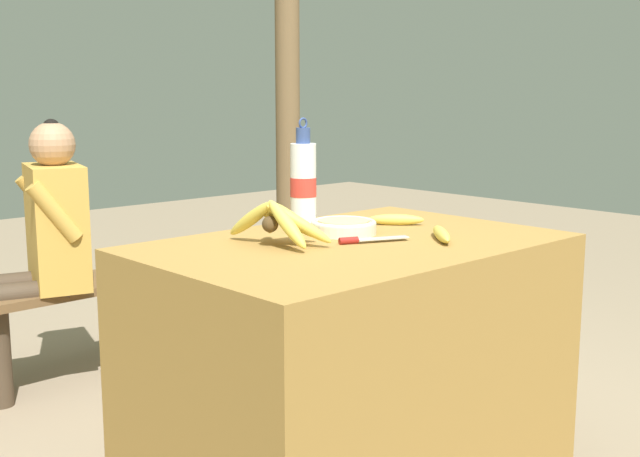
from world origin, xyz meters
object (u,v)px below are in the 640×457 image
at_px(loose_banana_side, 396,220).
at_px(wooden_bench, 106,291).
at_px(water_bottle, 303,185).
at_px(seated_vendor, 45,237).
at_px(serving_bowl, 344,226).
at_px(loose_banana_front, 441,234).
at_px(banana_bunch_green, 210,246).
at_px(banana_bunch_ripe, 280,221).
at_px(support_post_far, 287,77).
at_px(knife, 364,240).

bearing_deg(loose_banana_side, wooden_bench, 102.34).
relative_size(water_bottle, seated_vendor, 0.31).
bearing_deg(serving_bowl, loose_banana_side, -0.45).
relative_size(water_bottle, wooden_bench, 0.19).
distance_m(loose_banana_front, banana_bunch_green, 1.71).
distance_m(banana_bunch_ripe, seated_vendor, 1.39).
height_order(water_bottle, wooden_bench, water_bottle).
height_order(loose_banana_side, banana_bunch_green, loose_banana_side).
distance_m(serving_bowl, support_post_far, 2.20).
height_order(serving_bowl, wooden_bench, serving_bowl).
distance_m(loose_banana_front, knife, 0.23).
relative_size(seated_vendor, support_post_far, 0.43).
bearing_deg(seated_vendor, loose_banana_side, 128.63).
distance_m(banana_bunch_green, support_post_far, 1.18).
distance_m(water_bottle, banana_bunch_green, 1.42).
height_order(water_bottle, support_post_far, support_post_far).
bearing_deg(water_bottle, knife, -94.15).
relative_size(water_bottle, loose_banana_side, 2.21).
xyz_separation_m(wooden_bench, banana_bunch_green, (0.54, -0.00, 0.12)).
relative_size(serving_bowl, wooden_bench, 0.11).
xyz_separation_m(loose_banana_front, seated_vendor, (-0.46, 1.63, -0.17)).
relative_size(loose_banana_side, banana_bunch_green, 0.52).
distance_m(knife, seated_vendor, 1.54).
bearing_deg(wooden_bench, loose_banana_side, -77.66).
bearing_deg(loose_banana_side, support_post_far, 59.12).
height_order(knife, banana_bunch_green, knife).
height_order(banana_bunch_green, support_post_far, support_post_far).
bearing_deg(banana_bunch_ripe, water_bottle, 33.49).
height_order(serving_bowl, water_bottle, water_bottle).
relative_size(wooden_bench, banana_bunch_green, 6.15).
bearing_deg(support_post_far, water_bottle, -129.40).
height_order(serving_bowl, banana_bunch_green, serving_bowl).
bearing_deg(support_post_far, seated_vendor, -166.90).
height_order(serving_bowl, loose_banana_front, serving_bowl).
relative_size(serving_bowl, knife, 0.98).
xyz_separation_m(serving_bowl, knife, (-0.06, -0.14, -0.01)).
xyz_separation_m(serving_bowl, loose_banana_side, (0.23, -0.00, -0.01)).
height_order(water_bottle, knife, water_bottle).
distance_m(banana_bunch_ripe, loose_banana_front, 0.47).
bearing_deg(loose_banana_front, banana_bunch_green, 78.24).
relative_size(banana_bunch_ripe, support_post_far, 0.13).
bearing_deg(loose_banana_front, water_bottle, 113.66).
xyz_separation_m(wooden_bench, support_post_far, (1.34, 0.35, 0.92)).
distance_m(loose_banana_front, seated_vendor, 1.70).
bearing_deg(support_post_far, serving_bowl, -126.26).
height_order(wooden_bench, seated_vendor, seated_vendor).
height_order(banana_bunch_ripe, serving_bowl, banana_bunch_ripe).
bearing_deg(loose_banana_front, knife, 148.09).
xyz_separation_m(loose_banana_front, support_post_far, (1.14, 2.00, 0.48)).
bearing_deg(banana_bunch_ripe, seated_vendor, 92.99).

